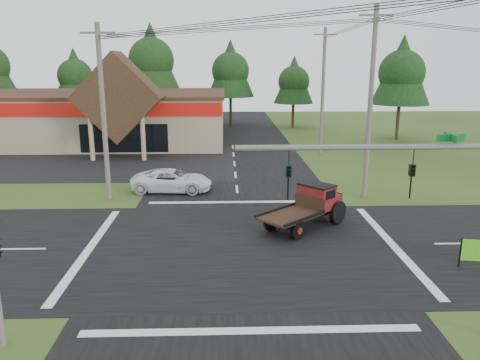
{
  "coord_description": "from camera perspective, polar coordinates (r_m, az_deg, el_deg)",
  "views": [
    {
      "loc": [
        -0.77,
        -20.15,
        8.3
      ],
      "look_at": [
        0.01,
        3.88,
        2.2
      ],
      "focal_mm": 35.0,
      "sensor_mm": 36.0,
      "label": 1
    }
  ],
  "objects": [
    {
      "name": "ground",
      "position": [
        21.81,
        0.31,
        -8.13
      ],
      "size": [
        120.0,
        120.0,
        0.0
      ],
      "primitive_type": "plane",
      "color": "#304D1B",
      "rests_on": "ground"
    },
    {
      "name": "road_ns",
      "position": [
        21.8,
        0.31,
        -8.11
      ],
      "size": [
        12.0,
        120.0,
        0.02
      ],
      "primitive_type": "cube",
      "color": "black",
      "rests_on": "ground"
    },
    {
      "name": "parking_apron",
      "position": [
        42.15,
        -20.12,
        2.02
      ],
      "size": [
        28.0,
        14.0,
        0.02
      ],
      "primitive_type": "cube",
      "color": "black",
      "rests_on": "ground"
    },
    {
      "name": "white_pickup",
      "position": [
        31.02,
        -8.3,
        -0.05
      ],
      "size": [
        5.37,
        2.78,
        1.45
      ],
      "primitive_type": "imported",
      "rotation": [
        0.0,
        0.0,
        1.5
      ],
      "color": "white",
      "rests_on": "ground"
    },
    {
      "name": "cvs_building",
      "position": [
        52.21,
        -18.62,
        7.43
      ],
      "size": [
        30.4,
        18.2,
        9.19
      ],
      "color": "tan",
      "rests_on": "ground"
    },
    {
      "name": "tree_row_b",
      "position": [
        65.08,
        -19.48,
        12.04
      ],
      "size": [
        5.6,
        5.6,
        10.1
      ],
      "color": "#332316",
      "rests_on": "ground"
    },
    {
      "name": "utility_pole_ne",
      "position": [
        29.58,
        15.6,
        9.05
      ],
      "size": [
        2.0,
        0.3,
        11.5
      ],
      "color": "#595651",
      "rests_on": "ground"
    },
    {
      "name": "tree_row_c",
      "position": [
        61.85,
        -10.77,
        14.39
      ],
      "size": [
        7.28,
        7.28,
        13.13
      ],
      "color": "#332316",
      "rests_on": "ground"
    },
    {
      "name": "antique_flatbed_truck",
      "position": [
        24.05,
        7.81,
        -3.35
      ],
      "size": [
        5.18,
        4.96,
        2.17
      ],
      "primitive_type": null,
      "rotation": [
        0.0,
        0.0,
        -0.83
      ],
      "color": "#56150C",
      "rests_on": "ground"
    },
    {
      "name": "tree_side_ne",
      "position": [
        53.56,
        19.14,
        12.49
      ],
      "size": [
        6.16,
        6.16,
        11.11
      ],
      "color": "#332316",
      "rests_on": "ground"
    },
    {
      "name": "utility_pole_nw",
      "position": [
        29.21,
        -16.33,
        7.95
      ],
      "size": [
        2.0,
        0.3,
        10.5
      ],
      "color": "#595651",
      "rests_on": "ground"
    },
    {
      "name": "road_ew",
      "position": [
        21.8,
        0.31,
        -8.11
      ],
      "size": [
        120.0,
        12.0,
        0.02
      ],
      "primitive_type": "cube",
      "color": "black",
      "rests_on": "ground"
    },
    {
      "name": "utility_pole_n",
      "position": [
        43.13,
        10.06,
        10.62
      ],
      "size": [
        2.0,
        0.3,
        11.2
      ],
      "color": "#595651",
      "rests_on": "ground"
    },
    {
      "name": "traffic_signal_mast",
      "position": [
        14.78,
        24.71,
        -2.3
      ],
      "size": [
        8.12,
        0.24,
        7.0
      ],
      "color": "#595651",
      "rests_on": "ground"
    },
    {
      "name": "tree_row_d",
      "position": [
        62.16,
        -1.17,
        13.38
      ],
      "size": [
        6.16,
        6.16,
        11.11
      ],
      "color": "#332316",
      "rests_on": "ground"
    },
    {
      "name": "tree_row_e",
      "position": [
        60.83,
        6.59,
        12.01
      ],
      "size": [
        5.04,
        5.04,
        9.09
      ],
      "color": "#332316",
      "rests_on": "ground"
    }
  ]
}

